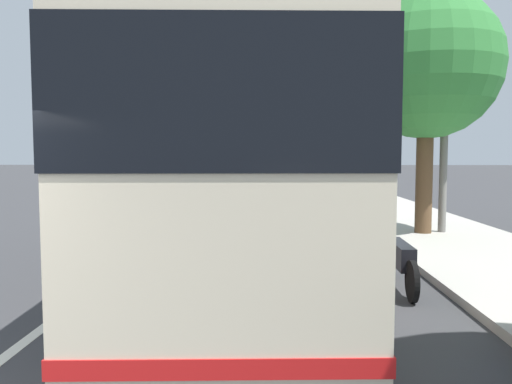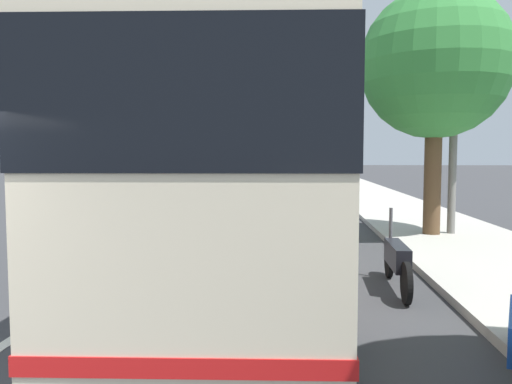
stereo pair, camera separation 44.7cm
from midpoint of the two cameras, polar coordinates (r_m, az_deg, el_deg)
sidewalk_curb at (r=13.74m, az=20.04°, el=-4.92°), size 110.00×3.60×0.14m
lane_divider_line at (r=13.41m, az=-11.81°, el=-5.26°), size 110.00×0.16×0.01m
coach_bus at (r=9.13m, az=-3.70°, el=3.40°), size 11.13×3.13×3.55m
motorcycle_nearest_curb at (r=8.63m, az=14.53°, el=-7.34°), size 2.29×0.28×1.26m
car_ahead_same_lane at (r=33.73m, az=1.58°, el=1.67°), size 4.51×2.05×1.44m
car_far_distant at (r=38.79m, az=-6.25°, el=1.93°), size 4.27×1.94×1.41m
roadside_tree_mid_block at (r=14.04m, az=17.88°, el=13.41°), size 3.81×3.81×6.42m
utility_pole at (r=14.21m, az=19.74°, el=8.94°), size 0.20×0.20×6.84m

